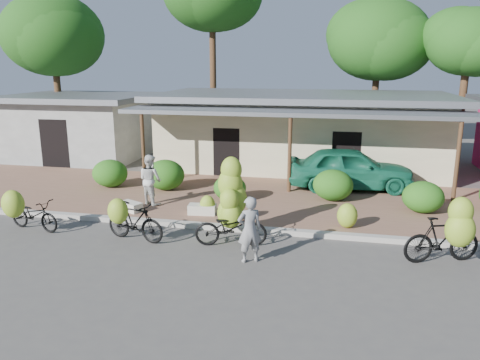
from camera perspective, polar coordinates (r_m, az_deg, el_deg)
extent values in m
plane|color=#4E4B49|center=(11.47, 2.56, -9.97)|extent=(100.00, 100.00, 0.00)
cube|color=#885D49|center=(16.11, 5.52, -2.62)|extent=(60.00, 6.00, 0.12)
cube|color=#A8A399|center=(13.28, 4.01, -6.21)|extent=(60.00, 0.25, 0.15)
cube|color=beige|center=(21.63, 7.48, 5.67)|extent=(12.00, 6.00, 3.10)
cube|color=slate|center=(21.46, 7.62, 10.10)|extent=(13.00, 7.00, 0.25)
cube|color=black|center=(18.81, 6.68, 3.04)|extent=(1.40, 0.12, 2.20)
cube|color=slate|center=(17.51, 6.51, 8.19)|extent=(13.00, 2.00, 0.15)
cylinder|color=#513120|center=(18.27, -11.70, 3.55)|extent=(0.14, 0.14, 2.85)
cylinder|color=#513120|center=(16.84, 6.07, 2.89)|extent=(0.14, 0.14, 2.85)
cylinder|color=#513120|center=(17.21, 24.95, 1.88)|extent=(0.14, 0.14, 2.85)
cube|color=#A6A7A1|center=(25.04, -18.64, 5.96)|extent=(6.00, 5.00, 2.90)
cube|color=slate|center=(24.88, -18.92, 9.54)|extent=(7.00, 6.00, 0.25)
cube|color=black|center=(23.04, -21.63, 4.17)|extent=(1.40, 0.12, 2.20)
cylinder|color=#513120|center=(27.88, -21.33, 10.19)|extent=(0.36, 0.36, 6.47)
ellipsoid|color=#134D13|center=(27.88, -21.88, 16.07)|extent=(5.38, 5.38, 4.31)
ellipsoid|color=#134D13|center=(28.43, -22.47, 16.57)|extent=(4.58, 4.58, 3.66)
cylinder|color=#513120|center=(27.30, -3.32, 13.68)|extent=(0.36, 0.36, 8.98)
cylinder|color=#513120|center=(26.95, 16.14, 10.22)|extent=(0.36, 0.36, 6.22)
ellipsoid|color=#134D13|center=(26.93, 16.55, 16.10)|extent=(5.39, 5.39, 4.31)
ellipsoid|color=#134D13|center=(27.21, 15.46, 16.77)|extent=(4.58, 4.58, 3.66)
cylinder|color=#513120|center=(25.57, 25.49, 8.96)|extent=(0.36, 0.36, 5.98)
ellipsoid|color=#134D13|center=(25.53, 26.13, 14.89)|extent=(3.96, 3.96, 3.17)
ellipsoid|color=#134D13|center=(25.73, 24.93, 15.67)|extent=(3.37, 3.37, 2.69)
ellipsoid|color=#145914|center=(18.26, -15.57, 0.80)|extent=(1.33, 1.20, 1.04)
ellipsoid|color=#145914|center=(17.40, -9.10, 0.63)|extent=(1.43, 1.29, 1.12)
ellipsoid|color=#145914|center=(15.86, -1.24, -0.98)|extent=(1.11, 1.00, 0.87)
ellipsoid|color=#145914|center=(16.16, 11.27, -0.61)|extent=(1.36, 1.22, 1.06)
ellipsoid|color=#145914|center=(15.65, 21.42, -1.94)|extent=(1.27, 1.14, 0.99)
imported|color=black|center=(14.65, -23.80, -3.89)|extent=(1.82, 0.95, 0.91)
ellipsoid|color=#95BF2F|center=(14.11, -25.94, -2.65)|extent=(0.62, 0.53, 0.78)
imported|color=black|center=(12.91, -12.69, -4.96)|extent=(1.85, 0.89, 1.07)
ellipsoid|color=#95BF2F|center=(12.29, -14.65, -3.69)|extent=(0.53, 0.45, 0.67)
imported|color=black|center=(12.27, -1.11, -5.82)|extent=(1.97, 1.01, 0.99)
ellipsoid|color=#95BF2F|center=(12.72, -1.26, -4.05)|extent=(0.68, 0.58, 0.86)
ellipsoid|color=#95BF2F|center=(12.60, -0.82, -2.30)|extent=(0.74, 0.63, 0.92)
ellipsoid|color=#95BF2F|center=(12.49, -1.19, -0.47)|extent=(0.67, 0.57, 0.84)
ellipsoid|color=#95BF2F|center=(12.40, -1.06, 1.25)|extent=(0.57, 0.48, 0.71)
ellipsoid|color=#95BF2F|center=(12.37, -1.09, -4.32)|extent=(0.56, 0.48, 0.70)
ellipsoid|color=#95BF2F|center=(12.25, -1.28, -2.47)|extent=(0.50, 0.43, 0.63)
imported|color=black|center=(12.25, 23.41, -6.67)|extent=(1.98, 1.14, 1.15)
ellipsoid|color=#95BF2F|center=(11.58, 25.24, -5.52)|extent=(0.65, 0.55, 0.81)
ellipsoid|color=#95BF2F|center=(11.50, 25.33, -3.49)|extent=(0.54, 0.46, 0.67)
ellipsoid|color=#95BF2F|center=(14.48, -3.98, -3.03)|extent=(0.48, 0.41, 0.60)
ellipsoid|color=#95BF2F|center=(13.94, -0.62, -3.61)|extent=(0.51, 0.43, 0.64)
ellipsoid|color=#95BF2F|center=(13.60, 12.95, -4.25)|extent=(0.57, 0.49, 0.72)
cube|color=beige|center=(14.55, -4.63, -3.58)|extent=(0.88, 0.48, 0.30)
cube|color=beige|center=(15.21, -13.17, -3.16)|extent=(0.84, 0.67, 0.28)
imported|color=gray|center=(11.19, 1.17, -6.06)|extent=(0.71, 0.63, 1.64)
imported|color=silver|center=(15.63, -10.87, 0.05)|extent=(1.01, 0.93, 1.66)
imported|color=#176A4D|center=(17.74, 13.28, 1.41)|extent=(4.72, 2.32, 1.55)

